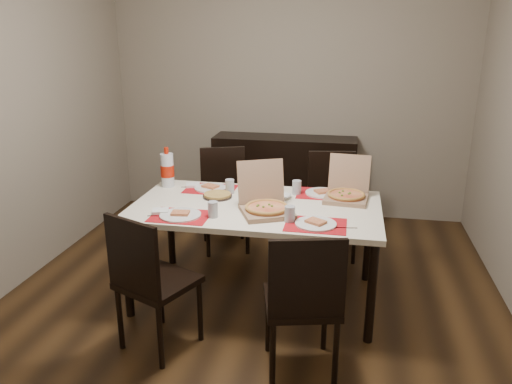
# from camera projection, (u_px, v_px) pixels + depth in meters

# --- Properties ---
(ground) EXTENTS (3.80, 4.00, 0.02)m
(ground) POSITION_uv_depth(u_px,v_px,m) (252.00, 299.00, 3.85)
(ground) COLOR #3D2713
(ground) RESTS_ON ground
(room_walls) EXTENTS (3.84, 4.02, 2.62)m
(room_walls) POSITION_uv_depth(u_px,v_px,m) (263.00, 63.00, 3.72)
(room_walls) COLOR gray
(room_walls) RESTS_ON ground
(sideboard) EXTENTS (1.50, 0.40, 0.90)m
(sideboard) POSITION_uv_depth(u_px,v_px,m) (284.00, 178.00, 5.37)
(sideboard) COLOR black
(sideboard) RESTS_ON ground
(dining_table) EXTENTS (1.80, 1.00, 0.75)m
(dining_table) POSITION_uv_depth(u_px,v_px,m) (256.00, 214.00, 3.66)
(dining_table) COLOR white
(dining_table) RESTS_ON ground
(chair_near_left) EXTENTS (0.55, 0.55, 0.93)m
(chair_near_left) POSITION_uv_depth(u_px,v_px,m) (149.00, 278.00, 3.07)
(chair_near_left) COLOR black
(chair_near_left) RESTS_ON ground
(chair_near_right) EXTENTS (0.51, 0.51, 0.93)m
(chair_near_right) POSITION_uv_depth(u_px,v_px,m) (303.00, 299.00, 2.83)
(chair_near_right) COLOR black
(chair_near_right) RESTS_ON ground
(chair_far_left) EXTENTS (0.54, 0.54, 0.93)m
(chair_far_left) POSITION_uv_depth(u_px,v_px,m) (224.00, 194.00, 4.67)
(chair_far_left) COLOR black
(chair_far_left) RESTS_ON ground
(chair_far_right) EXTENTS (0.48, 0.48, 0.93)m
(chair_far_right) POSITION_uv_depth(u_px,v_px,m) (332.00, 199.00, 4.51)
(chair_far_right) COLOR black
(chair_far_right) RESTS_ON ground
(setting_near_left) EXTENTS (0.49, 0.30, 0.11)m
(setting_near_left) POSITION_uv_depth(u_px,v_px,m) (186.00, 213.00, 3.42)
(setting_near_left) COLOR red
(setting_near_left) RESTS_ON dining_table
(setting_near_right) EXTENTS (0.48, 0.30, 0.11)m
(setting_near_right) POSITION_uv_depth(u_px,v_px,m) (309.00, 221.00, 3.27)
(setting_near_right) COLOR red
(setting_near_right) RESTS_ON dining_table
(setting_far_left) EXTENTS (0.46, 0.30, 0.11)m
(setting_far_left) POSITION_uv_depth(u_px,v_px,m) (213.00, 187.00, 3.99)
(setting_far_left) COLOR red
(setting_far_left) RESTS_ON dining_table
(setting_far_right) EXTENTS (0.46, 0.30, 0.11)m
(setting_far_right) POSITION_uv_depth(u_px,v_px,m) (316.00, 192.00, 3.88)
(setting_far_right) COLOR red
(setting_far_right) RESTS_ON dining_table
(napkin_loose) EXTENTS (0.16, 0.15, 0.02)m
(napkin_loose) POSITION_uv_depth(u_px,v_px,m) (251.00, 207.00, 3.57)
(napkin_loose) COLOR white
(napkin_loose) RESTS_ON dining_table
(pizza_box_center) EXTENTS (0.46, 0.48, 0.34)m
(pizza_box_center) POSITION_uv_depth(u_px,v_px,m) (266.00, 205.00, 3.48)
(pizza_box_center) COLOR #906D53
(pizza_box_center) RESTS_ON dining_table
(pizza_box_right) EXTENTS (0.34, 0.38, 0.31)m
(pizza_box_right) POSITION_uv_depth(u_px,v_px,m) (347.00, 192.00, 3.76)
(pizza_box_right) COLOR #906D53
(pizza_box_right) RESTS_ON dining_table
(faina_plate) EXTENTS (0.22, 0.22, 0.03)m
(faina_plate) POSITION_uv_depth(u_px,v_px,m) (217.00, 195.00, 3.81)
(faina_plate) COLOR black
(faina_plate) RESTS_ON dining_table
(dip_bowl) EXTENTS (0.13, 0.13, 0.03)m
(dip_bowl) POSITION_uv_depth(u_px,v_px,m) (283.00, 196.00, 3.79)
(dip_bowl) COLOR white
(dip_bowl) RESTS_ON dining_table
(soda_bottle) EXTENTS (0.11, 0.11, 0.33)m
(soda_bottle) POSITION_uv_depth(u_px,v_px,m) (167.00, 170.00, 4.04)
(soda_bottle) COLOR silver
(soda_bottle) RESTS_ON dining_table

